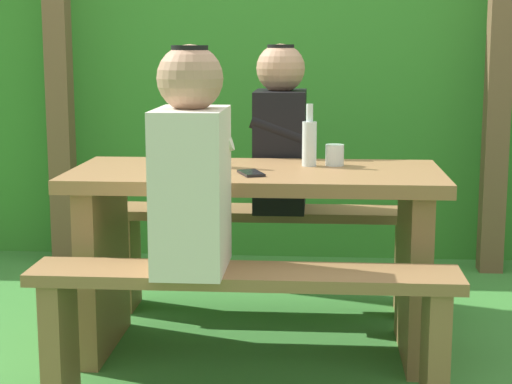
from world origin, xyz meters
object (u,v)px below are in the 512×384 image
object	(u,v)px
person_white_shirt	(191,168)
bottle_left	(209,143)
bench_near	(244,310)
drinking_glass	(335,155)
cell_phone	(251,173)
person_black_coat	(280,134)
bottle_right	(309,141)
bench_far	(265,238)
picnic_table	(256,228)

from	to	relation	value
person_white_shirt	bottle_left	world-z (taller)	person_white_shirt
bench_near	drinking_glass	xyz separation A→B (m)	(0.30, 0.64, 0.43)
cell_phone	person_black_coat	bearing A→B (deg)	62.66
bottle_right	cell_phone	world-z (taller)	bottle_right
bench_far	drinking_glass	distance (m)	0.65
picnic_table	drinking_glass	world-z (taller)	drinking_glass
bench_far	cell_phone	xyz separation A→B (m)	(-0.01, -0.64, 0.39)
bottle_left	bottle_right	world-z (taller)	bottle_right
bench_near	cell_phone	world-z (taller)	cell_phone
person_white_shirt	bottle_left	distance (m)	0.58
picnic_table	bottle_left	world-z (taller)	bottle_left
cell_phone	person_white_shirt	bearing A→B (deg)	-132.74
bench_near	bench_far	distance (m)	1.03
person_white_shirt	cell_phone	xyz separation A→B (m)	(0.16, 0.39, -0.08)
bench_near	cell_phone	xyz separation A→B (m)	(-0.01, 0.39, 0.39)
bench_far	person_black_coat	world-z (taller)	person_black_coat
bench_far	cell_phone	bearing A→B (deg)	-90.79
bottle_left	drinking_glass	bearing A→B (deg)	7.30
bench_far	drinking_glass	xyz separation A→B (m)	(0.30, -0.39, 0.43)
person_black_coat	bottle_right	world-z (taller)	person_black_coat
bench_far	person_black_coat	bearing A→B (deg)	-2.83
bench_near	drinking_glass	distance (m)	0.83
person_black_coat	bottle_left	world-z (taller)	person_black_coat
picnic_table	bottle_right	size ratio (longest dim) A/B	5.80
person_white_shirt	cell_phone	size ratio (longest dim) A/B	5.14
bench_near	bottle_left	xyz separation A→B (m)	(-0.19, 0.58, 0.48)
person_black_coat	cell_phone	xyz separation A→B (m)	(-0.08, -0.64, -0.08)
bench_near	bottle_left	world-z (taller)	bottle_left
person_black_coat	drinking_glass	world-z (taller)	person_black_coat
bench_far	bench_near	bearing A→B (deg)	-90.00
drinking_glass	cell_phone	distance (m)	0.40
bench_far	bottle_right	distance (m)	0.66
bench_far	picnic_table	bearing A→B (deg)	-90.00
person_white_shirt	bottle_right	bearing A→B (deg)	59.49
picnic_table	bottle_left	xyz separation A→B (m)	(-0.19, 0.07, 0.32)
person_black_coat	bench_near	bearing A→B (deg)	-93.73
bench_far	bottle_right	size ratio (longest dim) A/B	5.80
bench_far	person_white_shirt	xyz separation A→B (m)	(-0.17, -1.03, 0.47)
bench_far	drinking_glass	size ratio (longest dim) A/B	16.88
cell_phone	bottle_right	bearing A→B (deg)	27.75
bench_near	person_white_shirt	world-z (taller)	person_white_shirt
bottle_left	bottle_right	size ratio (longest dim) A/B	0.97
picnic_table	bench_near	bearing A→B (deg)	-90.00
person_white_shirt	bottle_right	world-z (taller)	person_white_shirt
drinking_glass	bottle_left	world-z (taller)	bottle_left
picnic_table	cell_phone	distance (m)	0.26
picnic_table	cell_phone	xyz separation A→B (m)	(-0.01, -0.12, 0.23)
bottle_left	person_white_shirt	bearing A→B (deg)	-88.27
bench_far	drinking_glass	world-z (taller)	drinking_glass
picnic_table	bottle_right	world-z (taller)	bottle_right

